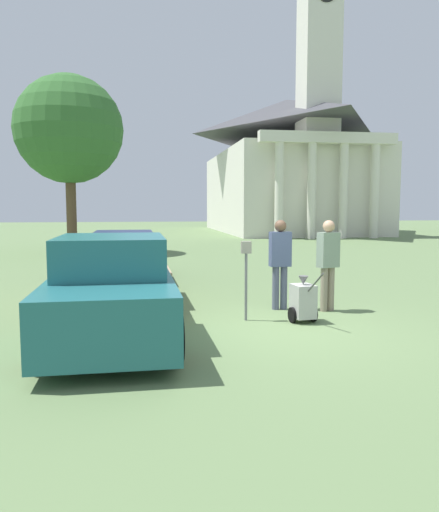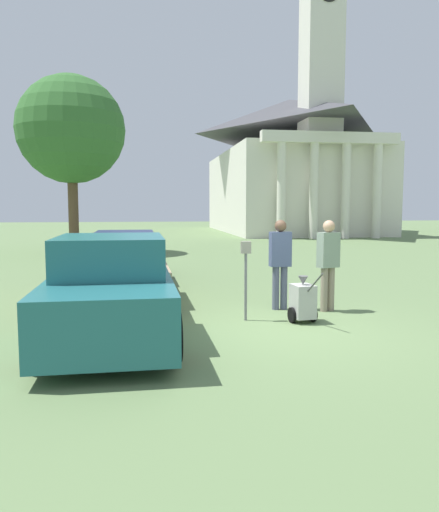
# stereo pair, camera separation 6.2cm
# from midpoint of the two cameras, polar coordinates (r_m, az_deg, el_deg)

# --- Properties ---
(ground_plane) EXTENTS (120.00, 120.00, 0.00)m
(ground_plane) POSITION_cam_midpoint_polar(r_m,az_deg,el_deg) (8.62, 6.24, -8.37)
(ground_plane) COLOR #607A4C
(parked_car_teal) EXTENTS (1.99, 4.76, 1.63)m
(parked_car_teal) POSITION_cam_midpoint_polar(r_m,az_deg,el_deg) (8.14, -12.34, -3.93)
(parked_car_teal) COLOR #23666B
(parked_car_teal) RESTS_ON ground_plane
(parked_car_tan) EXTENTS (2.12, 5.15, 1.46)m
(parked_car_tan) POSITION_cam_midpoint_polar(r_m,az_deg,el_deg) (11.33, -11.42, -1.58)
(parked_car_tan) COLOR tan
(parked_car_tan) RESTS_ON ground_plane
(parked_car_navy) EXTENTS (1.96, 4.81, 1.40)m
(parked_car_navy) POSITION_cam_midpoint_polar(r_m,az_deg,el_deg) (14.18, -10.96, -0.15)
(parked_car_navy) COLOR #19234C
(parked_car_navy) RESTS_ON ground_plane
(parking_meter) EXTENTS (0.18, 0.09, 1.46)m
(parking_meter) POSITION_cam_midpoint_polar(r_m,az_deg,el_deg) (9.09, 2.87, -1.13)
(parking_meter) COLOR slate
(parking_meter) RESTS_ON ground_plane
(person_worker) EXTENTS (0.42, 0.24, 1.82)m
(person_worker) POSITION_cam_midpoint_polar(r_m,az_deg,el_deg) (10.13, 6.77, -0.26)
(person_worker) COLOR #515670
(person_worker) RESTS_ON ground_plane
(person_supervisor) EXTENTS (0.47, 0.34, 1.82)m
(person_supervisor) POSITION_cam_midpoint_polar(r_m,az_deg,el_deg) (10.13, 12.13, -0.35)
(person_supervisor) COLOR gray
(person_supervisor) RESTS_ON ground_plane
(equipment_cart) EXTENTS (0.50, 1.00, 1.00)m
(equipment_cart) POSITION_cam_midpoint_polar(r_m,az_deg,el_deg) (9.16, 9.33, -5.09)
(equipment_cart) COLOR #B2B2AD
(equipment_cart) RESTS_ON ground_plane
(church) EXTENTS (10.96, 18.86, 23.33)m
(church) POSITION_cam_midpoint_polar(r_m,az_deg,el_deg) (41.74, 7.71, 10.57)
(church) COLOR silver
(church) RESTS_ON ground_plane
(shade_tree) EXTENTS (4.68, 4.68, 7.77)m
(shade_tree) POSITION_cam_midpoint_polar(r_m,az_deg,el_deg) (23.36, -16.89, 13.62)
(shade_tree) COLOR brown
(shade_tree) RESTS_ON ground_plane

